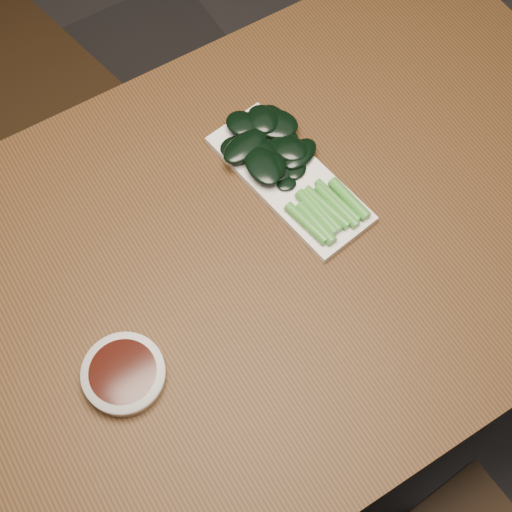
# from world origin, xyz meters

# --- Properties ---
(ground) EXTENTS (6.00, 6.00, 0.00)m
(ground) POSITION_xyz_m (0.00, 0.00, 0.00)
(ground) COLOR #2B2828
(ground) RESTS_ON ground
(table) EXTENTS (1.40, 0.80, 0.75)m
(table) POSITION_xyz_m (0.00, 0.00, 0.68)
(table) COLOR #4A2E15
(table) RESTS_ON ground
(sauce_bowl) EXTENTS (0.12, 0.12, 0.03)m
(sauce_bowl) POSITION_xyz_m (-0.23, -0.08, 0.76)
(sauce_bowl) COLOR white
(sauce_bowl) RESTS_ON table
(serving_plate) EXTENTS (0.16, 0.31, 0.01)m
(serving_plate) POSITION_xyz_m (0.14, 0.08, 0.76)
(serving_plate) COLOR white
(serving_plate) RESTS_ON table
(gai_lan) EXTENTS (0.16, 0.29, 0.03)m
(gai_lan) POSITION_xyz_m (0.14, 0.10, 0.78)
(gai_lan) COLOR green
(gai_lan) RESTS_ON serving_plate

